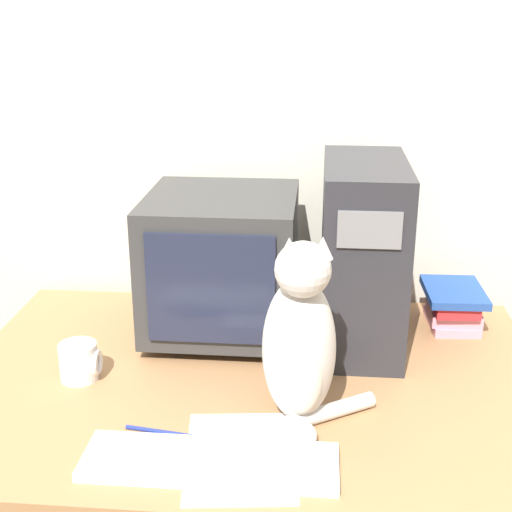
# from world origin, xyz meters

# --- Properties ---
(wall_back) EXTENTS (7.00, 0.05, 2.50)m
(wall_back) POSITION_xyz_m (0.00, 1.03, 1.25)
(wall_back) COLOR beige
(wall_back) RESTS_ON ground_plane
(desk) EXTENTS (1.39, 0.96, 0.73)m
(desk) POSITION_xyz_m (0.00, 0.48, 0.37)
(desk) COLOR #9E7047
(desk) RESTS_ON ground_plane
(crt_monitor) EXTENTS (0.38, 0.40, 0.37)m
(crt_monitor) POSITION_xyz_m (-0.10, 0.73, 0.93)
(crt_monitor) COLOR #333333
(crt_monitor) RESTS_ON desk
(computer_tower) EXTENTS (0.20, 0.41, 0.47)m
(computer_tower) POSITION_xyz_m (0.26, 0.71, 0.97)
(computer_tower) COLOR #28282D
(computer_tower) RESTS_ON desk
(keyboard) EXTENTS (0.49, 0.15, 0.02)m
(keyboard) POSITION_xyz_m (-0.04, 0.14, 0.74)
(keyboard) COLOR silver
(keyboard) RESTS_ON desk
(cat) EXTENTS (0.26, 0.24, 0.41)m
(cat) POSITION_xyz_m (0.12, 0.32, 0.91)
(cat) COLOR silver
(cat) RESTS_ON desk
(book_stack) EXTENTS (0.16, 0.21, 0.11)m
(book_stack) POSITION_xyz_m (0.52, 0.81, 0.79)
(book_stack) COLOR pink
(book_stack) RESTS_ON desk
(pen) EXTENTS (0.15, 0.03, 0.01)m
(pen) POSITION_xyz_m (-0.16, 0.23, 0.74)
(pen) COLOR navy
(pen) RESTS_ON desk
(paper_sheet) EXTENTS (0.24, 0.32, 0.00)m
(paper_sheet) POSITION_xyz_m (0.01, 0.17, 0.73)
(paper_sheet) COLOR white
(paper_sheet) RESTS_ON desk
(mug) EXTENTS (0.09, 0.09, 0.09)m
(mug) POSITION_xyz_m (-0.39, 0.44, 0.78)
(mug) COLOR white
(mug) RESTS_ON desk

